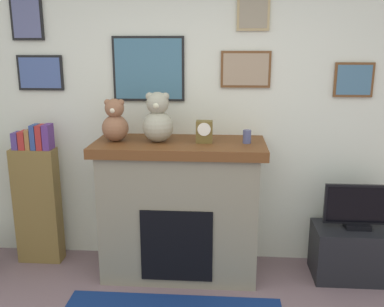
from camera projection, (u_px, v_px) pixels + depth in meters
The scene contains 9 objects.
back_wall at pixel (195, 118), 3.82m from camera, with size 5.20×0.15×2.60m.
fireplace at pixel (180, 208), 3.66m from camera, with size 1.40×0.66×1.17m.
bookshelf at pixel (37, 199), 3.85m from camera, with size 0.39×0.16×1.28m.
tv_stand at pixel (354, 252), 3.65m from camera, with size 0.69×0.40×0.45m, color black.
television at pixel (359, 208), 3.54m from camera, with size 0.57×0.14×0.38m.
candle_jar at pixel (247, 137), 3.45m from camera, with size 0.07×0.07×0.11m, color #4C517A.
mantel_clock at pixel (204, 132), 3.46m from camera, with size 0.13×0.10×0.18m.
teddy_bear_grey at pixel (115, 122), 3.50m from camera, with size 0.22×0.22×0.35m.
teddy_bear_cream at pixel (158, 120), 3.47m from camera, with size 0.25×0.25×0.41m.
Camera 1 is at (0.24, -1.78, 1.94)m, focal length 40.12 mm.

